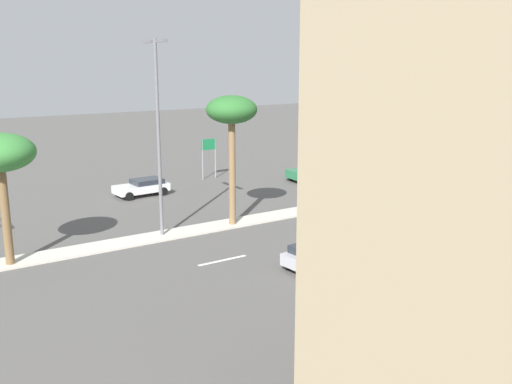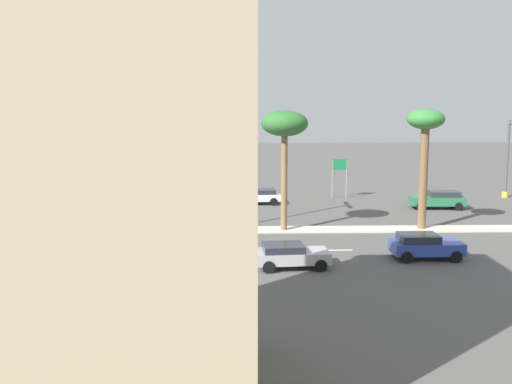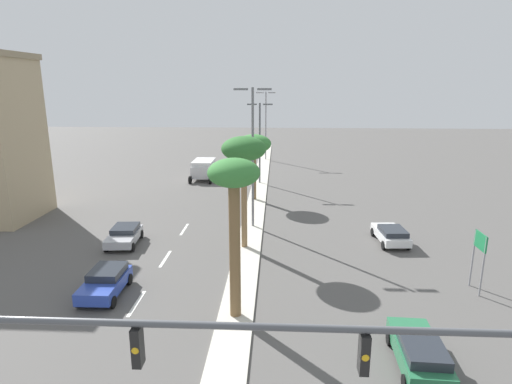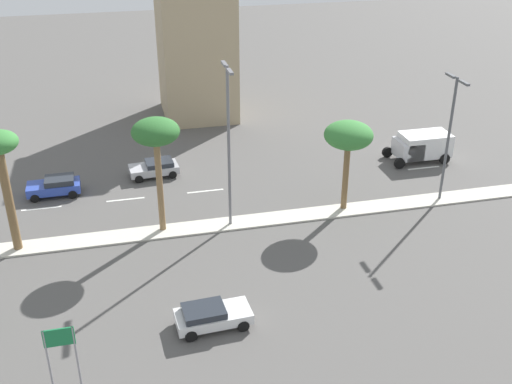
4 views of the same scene
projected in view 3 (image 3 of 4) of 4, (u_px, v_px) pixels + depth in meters
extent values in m
plane|color=#565451|center=(254.00, 218.00, 37.16)|extent=(160.00, 160.00, 0.00)
cube|color=beige|center=(258.00, 194.00, 45.11)|extent=(1.80, 74.10, 0.12)
cube|color=silver|center=(137.00, 303.00, 22.73)|extent=(0.20, 2.80, 0.01)
cube|color=silver|center=(165.00, 259.00, 28.54)|extent=(0.20, 2.80, 0.01)
cube|color=silver|center=(184.00, 229.00, 34.35)|extent=(0.20, 2.80, 0.01)
cube|color=silver|center=(216.00, 180.00, 51.99)|extent=(0.20, 2.80, 0.01)
cylinder|color=#515459|center=(366.00, 330.00, 8.64)|extent=(19.05, 0.16, 0.16)
cube|color=black|center=(364.00, 353.00, 8.77)|extent=(0.20, 0.32, 0.90)
sphere|color=yellow|center=(365.00, 357.00, 8.66)|extent=(0.18, 0.18, 0.18)
cube|color=black|center=(137.00, 346.00, 9.00)|extent=(0.20, 0.32, 0.90)
sphere|color=yellow|center=(136.00, 350.00, 8.89)|extent=(0.18, 0.18, 0.18)
cylinder|color=gray|center=(483.00, 267.00, 23.13)|extent=(0.10, 0.10, 3.46)
cylinder|color=gray|center=(473.00, 258.00, 24.35)|extent=(0.10, 0.10, 3.46)
cube|color=#19723F|center=(481.00, 241.00, 23.43)|extent=(0.08, 1.39, 0.93)
cylinder|color=brown|center=(235.00, 251.00, 20.58)|extent=(0.55, 0.55, 6.88)
ellipsoid|color=#387F38|center=(234.00, 173.00, 19.63)|extent=(2.46, 2.46, 1.36)
cylinder|color=olive|center=(244.00, 203.00, 29.65)|extent=(0.42, 0.42, 6.52)
ellipsoid|color=#2D6B2D|center=(244.00, 149.00, 28.71)|extent=(3.07, 3.07, 1.69)
cylinder|color=brown|center=(254.00, 175.00, 42.40)|extent=(0.43, 0.43, 5.02)
ellipsoid|color=#387F38|center=(254.00, 144.00, 41.63)|extent=(3.38, 3.38, 1.86)
cylinder|color=slate|center=(253.00, 159.00, 33.52)|extent=(0.20, 0.20, 11.07)
cube|color=slate|center=(241.00, 89.00, 32.23)|extent=(1.10, 0.24, 0.16)
cube|color=slate|center=(264.00, 89.00, 32.14)|extent=(1.10, 0.24, 0.16)
cylinder|color=#515459|center=(260.00, 144.00, 49.11)|extent=(0.20, 0.20, 9.23)
cube|color=#515459|center=(252.00, 104.00, 48.05)|extent=(1.10, 0.24, 0.16)
cube|color=#515459|center=(268.00, 104.00, 47.96)|extent=(1.10, 0.24, 0.16)
cylinder|color=gray|center=(266.00, 126.00, 64.64)|extent=(0.20, 0.20, 10.22)
cube|color=gray|center=(260.00, 93.00, 63.46)|extent=(1.10, 0.24, 0.16)
cube|color=gray|center=(272.00, 93.00, 63.37)|extent=(1.10, 0.24, 0.16)
cube|color=#B2B2B7|center=(124.00, 237.00, 30.94)|extent=(2.22, 3.97, 0.58)
cube|color=#262B33|center=(125.00, 228.00, 31.28)|extent=(1.89, 2.24, 0.37)
cylinder|color=black|center=(132.00, 247.00, 29.73)|extent=(0.27, 0.66, 0.64)
cylinder|color=black|center=(106.00, 247.00, 29.68)|extent=(0.27, 0.66, 0.64)
cylinder|color=black|center=(141.00, 234.00, 32.33)|extent=(0.27, 0.66, 0.64)
cylinder|color=black|center=(117.00, 234.00, 32.28)|extent=(0.27, 0.66, 0.64)
cube|color=silver|center=(390.00, 235.00, 31.36)|extent=(2.07, 4.10, 0.57)
cube|color=#262B33|center=(393.00, 231.00, 30.76)|extent=(1.78, 2.29, 0.37)
cylinder|color=black|center=(373.00, 232.00, 32.78)|extent=(0.26, 0.65, 0.64)
cylinder|color=black|center=(396.00, 232.00, 32.80)|extent=(0.26, 0.65, 0.64)
cylinder|color=black|center=(384.00, 245.00, 30.07)|extent=(0.26, 0.65, 0.64)
cylinder|color=black|center=(408.00, 245.00, 30.08)|extent=(0.26, 0.65, 0.64)
cube|color=#2D47AD|center=(105.00, 284.00, 23.50)|extent=(1.94, 3.88, 0.66)
cube|color=#262B33|center=(107.00, 272.00, 23.83)|extent=(1.72, 2.14, 0.42)
cylinder|color=black|center=(112.00, 302.00, 22.24)|extent=(0.23, 0.64, 0.64)
cylinder|color=black|center=(79.00, 301.00, 22.30)|extent=(0.23, 0.64, 0.64)
cylinder|color=black|center=(129.00, 279.00, 24.85)|extent=(0.23, 0.64, 0.64)
cylinder|color=black|center=(99.00, 279.00, 24.91)|extent=(0.23, 0.64, 0.64)
cube|color=#287047|center=(418.00, 353.00, 17.49)|extent=(1.95, 4.35, 0.69)
cube|color=#262B33|center=(423.00, 349.00, 16.84)|extent=(1.68, 2.42, 0.41)
cylinder|color=black|center=(390.00, 338.00, 19.09)|extent=(0.25, 0.65, 0.64)
cylinder|color=black|center=(428.00, 340.00, 18.94)|extent=(0.25, 0.65, 0.64)
cylinder|color=black|center=(406.00, 383.00, 16.21)|extent=(0.25, 0.65, 0.64)
cube|color=silver|center=(202.00, 172.00, 51.01)|extent=(2.40, 1.92, 1.45)
cube|color=silver|center=(204.00, 168.00, 52.41)|extent=(2.40, 4.09, 1.90)
cylinder|color=black|center=(210.00, 180.00, 49.94)|extent=(0.28, 0.90, 0.90)
cylinder|color=black|center=(190.00, 180.00, 50.06)|extent=(0.28, 0.90, 0.90)
cylinder|color=black|center=(215.00, 173.00, 53.87)|extent=(0.28, 0.90, 0.90)
cylinder|color=black|center=(196.00, 173.00, 53.99)|extent=(0.28, 0.90, 0.90)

